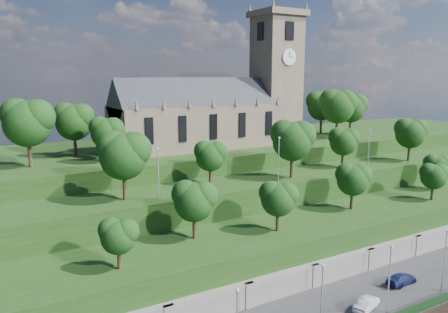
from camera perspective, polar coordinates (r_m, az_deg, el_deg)
promenade at (r=59.61m, az=19.00°, el=-17.52°), size 160.00×12.00×2.00m
fence at (r=55.97m, az=23.45°, el=-17.94°), size 160.00×0.10×1.20m
retaining_wall at (r=62.55m, az=14.85°, el=-14.37°), size 160.00×2.10×5.00m
embankment_lower at (r=65.97m, az=11.18°, el=-11.44°), size 160.00×12.00×8.00m
embankment_upper at (r=73.38m, az=5.56°, el=-7.33°), size 160.00×10.00×12.00m
hilltop at (r=90.24m, az=-2.16°, el=-2.89°), size 160.00×32.00×15.00m
church at (r=84.82m, az=-0.49°, el=6.54°), size 38.60×12.35×27.60m
trees_lower at (r=64.50m, az=12.28°, el=-3.88°), size 64.17×8.64×7.62m
trees_upper at (r=70.83m, az=7.51°, el=1.89°), size 63.03×8.45×9.54m
trees_hilltop at (r=85.97m, az=2.66°, el=6.00°), size 75.05×15.72×10.63m
lamp_posts_promenade at (r=53.78m, az=20.80°, el=-14.15°), size 60.36×0.36×8.06m
lamp_posts_upper at (r=68.55m, az=7.17°, el=0.12°), size 40.36×0.36×7.13m
car_middle at (r=55.34m, az=18.10°, el=-17.77°), size 4.55×2.84×1.42m
car_right at (r=62.65m, az=22.15°, el=-14.59°), size 4.83×2.18×1.37m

